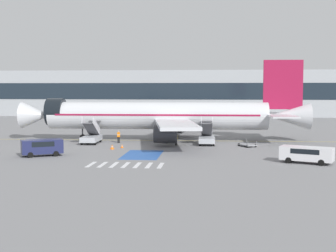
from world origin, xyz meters
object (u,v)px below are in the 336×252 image
at_px(baggage_cart, 247,145).
at_px(terminal_building, 166,93).
at_px(service_van_1, 307,153).
at_px(service_van_0, 42,146).
at_px(ground_crew_0, 119,136).
at_px(ground_crew_1, 176,138).
at_px(boarding_stairs_aft, 207,137).
at_px(fuel_tanker, 209,119).
at_px(traffic_cone_1, 122,146).
at_px(airliner, 162,116).
at_px(traffic_cone_0, 112,147).
at_px(boarding_stairs_forward, 91,137).

distance_m(baggage_cart, terminal_building, 73.26).
height_order(service_van_1, terminal_building, terminal_building).
distance_m(service_van_0, baggage_cart, 26.70).
distance_m(service_van_1, ground_crew_0, 28.29).
height_order(ground_crew_0, ground_crew_1, ground_crew_0).
xyz_separation_m(service_van_1, terminal_building, (-22.92, 84.48, 5.34)).
height_order(service_van_1, baggage_cart, service_van_1).
relative_size(boarding_stairs_aft, service_van_1, 0.93).
distance_m(fuel_tanker, traffic_cone_1, 34.55).
height_order(service_van_0, ground_crew_1, service_van_0).
distance_m(fuel_tanker, baggage_cart, 30.18).
distance_m(fuel_tanker, service_van_1, 44.61).
relative_size(service_van_0, ground_crew_0, 2.82).
relative_size(airliner, traffic_cone_0, 71.35).
relative_size(fuel_tanker, baggage_cart, 3.01).
relative_size(ground_crew_0, traffic_cone_1, 3.73).
bearing_deg(baggage_cart, traffic_cone_1, 161.52).
height_order(airliner, fuel_tanker, airliner).
bearing_deg(boarding_stairs_aft, service_van_0, -146.48).
relative_size(ground_crew_1, traffic_cone_1, 3.56).
bearing_deg(terminal_building, traffic_cone_1, -88.96).
height_order(airliner, ground_crew_0, airliner).
bearing_deg(service_van_0, traffic_cone_0, 106.82).
bearing_deg(airliner, service_van_0, 144.26).
bearing_deg(baggage_cart, service_van_1, -98.32).
distance_m(boarding_stairs_forward, baggage_cart, 21.83).
height_order(baggage_cart, terminal_building, terminal_building).
bearing_deg(service_van_0, airliner, 117.36).
height_order(airliner, boarding_stairs_forward, airliner).
xyz_separation_m(airliner, service_van_1, (17.33, -19.99, -2.64)).
height_order(airliner, boarding_stairs_aft, airliner).
distance_m(ground_crew_0, traffic_cone_1, 5.83).
bearing_deg(traffic_cone_0, service_van_0, -135.07).
height_order(service_van_1, ground_crew_1, service_van_1).
height_order(boarding_stairs_aft, traffic_cone_0, boarding_stairs_aft).
xyz_separation_m(boarding_stairs_forward, boarding_stairs_aft, (16.31, 0.34, 0.01)).
xyz_separation_m(ground_crew_0, ground_crew_1, (8.43, -2.07, -0.05)).
height_order(ground_crew_1, traffic_cone_1, ground_crew_1).
xyz_separation_m(airliner, ground_crew_1, (2.60, -5.81, -2.75)).
distance_m(airliner, ground_crew_1, 6.93).
distance_m(airliner, service_van_1, 26.58).
distance_m(boarding_stairs_aft, terminal_building, 70.24).
bearing_deg(ground_crew_1, fuel_tanker, 27.68).
relative_size(ground_crew_1, traffic_cone_0, 2.76).
bearing_deg(airliner, ground_crew_1, -157.06).
bearing_deg(service_van_0, boarding_stairs_forward, 140.84).
bearing_deg(service_van_1, ground_crew_1, -111.03).
distance_m(baggage_cart, ground_crew_1, 9.65).
distance_m(service_van_0, ground_crew_1, 18.70).
xyz_separation_m(service_van_0, baggage_cart, (24.23, 11.16, -0.91)).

